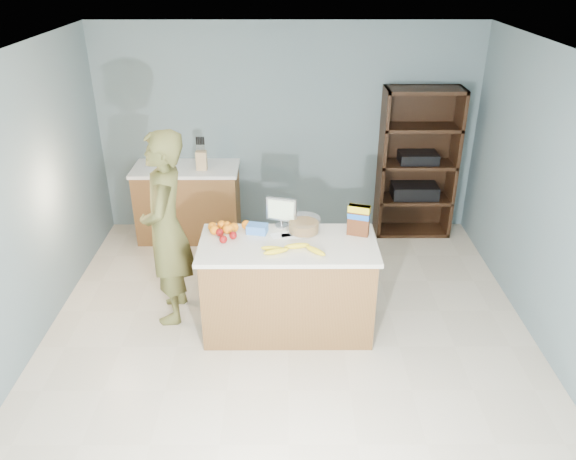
{
  "coord_description": "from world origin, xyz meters",
  "views": [
    {
      "loc": [
        -0.01,
        -4.02,
        3.21
      ],
      "look_at": [
        0.0,
        0.35,
        1.0
      ],
      "focal_mm": 35.0,
      "sensor_mm": 36.0,
      "label": 1
    }
  ],
  "objects_px": {
    "shelving_unit": "(416,165)",
    "tv": "(281,211)",
    "counter_peninsula": "(288,290)",
    "person": "(166,229)",
    "cereal_box": "(359,218)"
  },
  "relations": [
    {
      "from": "counter_peninsula",
      "to": "shelving_unit",
      "type": "xyz_separation_m",
      "value": [
        1.55,
        2.05,
        0.45
      ]
    },
    {
      "from": "person",
      "to": "counter_peninsula",
      "type": "bearing_deg",
      "value": 75.03
    },
    {
      "from": "tv",
      "to": "counter_peninsula",
      "type": "bearing_deg",
      "value": -79.71
    },
    {
      "from": "counter_peninsula",
      "to": "person",
      "type": "height_order",
      "value": "person"
    },
    {
      "from": "counter_peninsula",
      "to": "cereal_box",
      "type": "relative_size",
      "value": 5.43
    },
    {
      "from": "shelving_unit",
      "to": "person",
      "type": "relative_size",
      "value": 0.98
    },
    {
      "from": "counter_peninsula",
      "to": "tv",
      "type": "distance_m",
      "value": 0.72
    },
    {
      "from": "tv",
      "to": "cereal_box",
      "type": "relative_size",
      "value": 0.98
    },
    {
      "from": "person",
      "to": "tv",
      "type": "distance_m",
      "value": 1.06
    },
    {
      "from": "shelving_unit",
      "to": "person",
      "type": "bearing_deg",
      "value": -145.57
    },
    {
      "from": "counter_peninsula",
      "to": "cereal_box",
      "type": "bearing_deg",
      "value": 13.41
    },
    {
      "from": "counter_peninsula",
      "to": "person",
      "type": "bearing_deg",
      "value": 168.37
    },
    {
      "from": "counter_peninsula",
      "to": "cereal_box",
      "type": "distance_m",
      "value": 0.92
    },
    {
      "from": "counter_peninsula",
      "to": "shelving_unit",
      "type": "bearing_deg",
      "value": 52.89
    },
    {
      "from": "shelving_unit",
      "to": "tv",
      "type": "bearing_deg",
      "value": -133.08
    }
  ]
}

